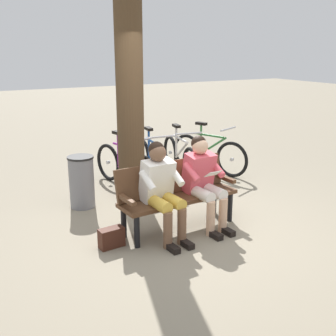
{
  "coord_description": "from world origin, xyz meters",
  "views": [
    {
      "loc": [
        2.66,
        4.29,
        2.29
      ],
      "look_at": [
        0.1,
        -0.35,
        0.75
      ],
      "focal_mm": 44.65,
      "sensor_mm": 36.0,
      "label": 1
    }
  ],
  "objects_px": {
    "person_companion": "(161,186)",
    "litter_bin": "(82,182)",
    "person_reading": "(203,178)",
    "tree_trunk": "(129,67)",
    "bicycle_green": "(180,157)",
    "bicycle_red": "(125,167)",
    "bicycle_silver": "(209,153)",
    "bench": "(176,190)",
    "handbag": "(112,238)",
    "bicycle_black": "(153,161)"
  },
  "relations": [
    {
      "from": "person_companion",
      "to": "bicycle_green",
      "type": "bearing_deg",
      "value": -129.57
    },
    {
      "from": "handbag",
      "to": "litter_bin",
      "type": "relative_size",
      "value": 0.39
    },
    {
      "from": "bicycle_green",
      "to": "tree_trunk",
      "type": "bearing_deg",
      "value": -55.25
    },
    {
      "from": "person_reading",
      "to": "tree_trunk",
      "type": "height_order",
      "value": "tree_trunk"
    },
    {
      "from": "handbag",
      "to": "bicycle_silver",
      "type": "xyz_separation_m",
      "value": [
        -2.76,
        -2.03,
        0.24
      ]
    },
    {
      "from": "litter_bin",
      "to": "bicycle_green",
      "type": "xyz_separation_m",
      "value": [
        -2.03,
        -0.61,
        -0.03
      ]
    },
    {
      "from": "bench",
      "to": "handbag",
      "type": "xyz_separation_m",
      "value": [
        0.96,
        0.15,
        -0.39
      ]
    },
    {
      "from": "person_reading",
      "to": "bicycle_green",
      "type": "relative_size",
      "value": 0.72
    },
    {
      "from": "person_companion",
      "to": "bicycle_silver",
      "type": "height_order",
      "value": "person_companion"
    },
    {
      "from": "bicycle_black",
      "to": "person_companion",
      "type": "bearing_deg",
      "value": -17.56
    },
    {
      "from": "bench",
      "to": "handbag",
      "type": "height_order",
      "value": "bench"
    },
    {
      "from": "litter_bin",
      "to": "bicycle_green",
      "type": "height_order",
      "value": "bicycle_green"
    },
    {
      "from": "person_reading",
      "to": "litter_bin",
      "type": "distance_m",
      "value": 1.88
    },
    {
      "from": "bench",
      "to": "person_reading",
      "type": "distance_m",
      "value": 0.39
    },
    {
      "from": "bicycle_silver",
      "to": "bicycle_black",
      "type": "relative_size",
      "value": 0.95
    },
    {
      "from": "person_reading",
      "to": "bicycle_red",
      "type": "bearing_deg",
      "value": -86.37
    },
    {
      "from": "litter_bin",
      "to": "bicycle_black",
      "type": "height_order",
      "value": "bicycle_black"
    },
    {
      "from": "person_reading",
      "to": "bicycle_silver",
      "type": "xyz_separation_m",
      "value": [
        -1.47,
        -2.03,
        -0.31
      ]
    },
    {
      "from": "litter_bin",
      "to": "bicycle_black",
      "type": "relative_size",
      "value": 0.46
    },
    {
      "from": "person_reading",
      "to": "person_companion",
      "type": "bearing_deg",
      "value": -0.05
    },
    {
      "from": "bicycle_red",
      "to": "person_companion",
      "type": "bearing_deg",
      "value": -23.43
    },
    {
      "from": "person_reading",
      "to": "handbag",
      "type": "relative_size",
      "value": 4.0
    },
    {
      "from": "bicycle_red",
      "to": "litter_bin",
      "type": "bearing_deg",
      "value": -73.06
    },
    {
      "from": "person_companion",
      "to": "litter_bin",
      "type": "xyz_separation_m",
      "value": [
        0.55,
        -1.48,
        -0.28
      ]
    },
    {
      "from": "tree_trunk",
      "to": "bicycle_green",
      "type": "height_order",
      "value": "tree_trunk"
    },
    {
      "from": "bicycle_green",
      "to": "bicycle_black",
      "type": "distance_m",
      "value": 0.56
    },
    {
      "from": "litter_bin",
      "to": "bicycle_silver",
      "type": "bearing_deg",
      "value": -167.37
    },
    {
      "from": "bench",
      "to": "handbag",
      "type": "relative_size",
      "value": 5.43
    },
    {
      "from": "person_companion",
      "to": "bicycle_green",
      "type": "distance_m",
      "value": 2.58
    },
    {
      "from": "litter_bin",
      "to": "bicycle_green",
      "type": "bearing_deg",
      "value": -163.32
    },
    {
      "from": "handbag",
      "to": "bicycle_green",
      "type": "xyz_separation_m",
      "value": [
        -2.14,
        -2.05,
        0.24
      ]
    },
    {
      "from": "bicycle_red",
      "to": "bicycle_green",
      "type": "bearing_deg",
      "value": 81.25
    },
    {
      "from": "bench",
      "to": "bicycle_black",
      "type": "xyz_separation_m",
      "value": [
        -0.62,
        -1.89,
        -0.15
      ]
    },
    {
      "from": "person_reading",
      "to": "bicycle_green",
      "type": "distance_m",
      "value": 2.23
    },
    {
      "from": "handbag",
      "to": "litter_bin",
      "type": "height_order",
      "value": "litter_bin"
    },
    {
      "from": "litter_bin",
      "to": "bicycle_red",
      "type": "height_order",
      "value": "bicycle_red"
    },
    {
      "from": "person_reading",
      "to": "tree_trunk",
      "type": "relative_size",
      "value": 0.3
    },
    {
      "from": "person_companion",
      "to": "handbag",
      "type": "relative_size",
      "value": 4.0
    },
    {
      "from": "bench",
      "to": "litter_bin",
      "type": "distance_m",
      "value": 1.55
    },
    {
      "from": "bicycle_silver",
      "to": "bicycle_red",
      "type": "distance_m",
      "value": 1.74
    },
    {
      "from": "bench",
      "to": "bicycle_green",
      "type": "height_order",
      "value": "bicycle_green"
    },
    {
      "from": "person_reading",
      "to": "bench",
      "type": "bearing_deg",
      "value": -27.31
    },
    {
      "from": "person_reading",
      "to": "bicycle_green",
      "type": "xyz_separation_m",
      "value": [
        -0.84,
        -2.04,
        -0.31
      ]
    },
    {
      "from": "person_companion",
      "to": "handbag",
      "type": "distance_m",
      "value": 0.85
    },
    {
      "from": "tree_trunk",
      "to": "litter_bin",
      "type": "bearing_deg",
      "value": 2.72
    },
    {
      "from": "person_reading",
      "to": "person_companion",
      "type": "relative_size",
      "value": 1.0
    },
    {
      "from": "bicycle_red",
      "to": "bicycle_black",
      "type": "bearing_deg",
      "value": 84.36
    },
    {
      "from": "handbag",
      "to": "bicycle_black",
      "type": "height_order",
      "value": "bicycle_black"
    },
    {
      "from": "litter_bin",
      "to": "bicycle_green",
      "type": "relative_size",
      "value": 0.46
    },
    {
      "from": "handbag",
      "to": "bicycle_silver",
      "type": "height_order",
      "value": "bicycle_silver"
    }
  ]
}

